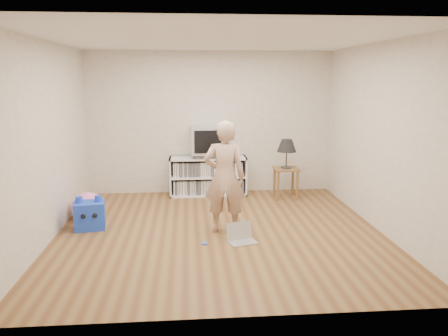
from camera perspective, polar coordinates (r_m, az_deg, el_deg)
name	(u,v)px	position (r m, az deg, el deg)	size (l,w,h in m)	color
ground	(219,232)	(6.19, -0.60, -8.30)	(4.50, 4.50, 0.00)	brown
walls	(219,140)	(5.87, -0.63, 3.71)	(4.52, 4.52, 2.60)	beige
ceiling	(219,39)	(5.84, -0.66, 16.45)	(4.50, 4.50, 0.01)	white
media_unit	(208,176)	(8.04, -2.10, -1.02)	(1.40, 0.45, 0.70)	white
dvd_deck	(208,155)	(7.95, -2.11, 1.67)	(0.45, 0.35, 0.07)	gray
crt_tv	(208,140)	(7.90, -2.13, 3.70)	(0.60, 0.53, 0.50)	#9C9CA1
side_table	(286,175)	(7.83, 8.08, -0.97)	(0.42, 0.42, 0.55)	brown
table_lamp	(287,146)	(7.74, 8.19, 2.83)	(0.34, 0.34, 0.52)	#333333
person	(225,177)	(5.99, 0.07, -1.20)	(0.57, 0.37, 1.56)	tan
laptop	(241,237)	(5.82, 2.22, -8.93)	(0.42, 0.37, 0.24)	silver
playing_cards	(204,243)	(5.75, -2.58, -9.78)	(0.07, 0.09, 0.02)	#4863C1
plush_blue	(90,215)	(6.53, -17.13, -5.87)	(0.46, 0.40, 0.48)	blue
plush_pink	(88,206)	(7.00, -17.32, -4.72)	(0.48, 0.48, 0.41)	#FF71CD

